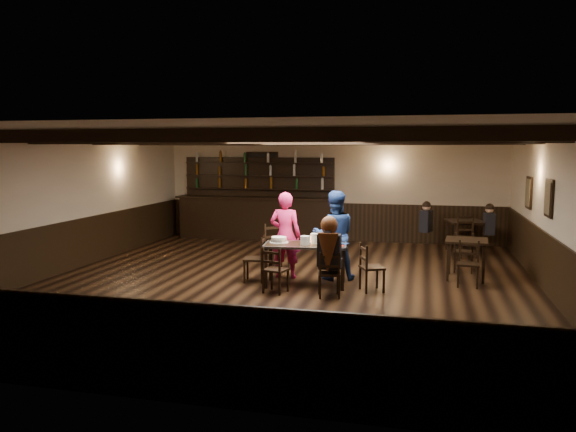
% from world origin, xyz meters
% --- Properties ---
extents(ground, '(10.00, 10.00, 0.00)m').
position_xyz_m(ground, '(0.00, 0.00, 0.00)').
color(ground, black).
rests_on(ground, ground).
extents(room_shell, '(9.02, 10.02, 2.71)m').
position_xyz_m(room_shell, '(0.01, 0.04, 1.75)').
color(room_shell, beige).
rests_on(room_shell, ground).
extents(dining_table, '(1.53, 0.90, 0.75)m').
position_xyz_m(dining_table, '(0.39, -0.12, 0.66)').
color(dining_table, black).
rests_on(dining_table, ground).
extents(chair_near_left, '(0.44, 0.43, 0.79)m').
position_xyz_m(chair_near_left, '(-0.01, -0.80, 0.46)').
color(chair_near_left, black).
rests_on(chair_near_left, ground).
extents(chair_near_right, '(0.43, 0.42, 0.77)m').
position_xyz_m(chair_near_right, '(0.95, -0.85, 0.45)').
color(chair_near_right, black).
rests_on(chair_near_right, ground).
extents(chair_end_left, '(0.43, 0.44, 0.84)m').
position_xyz_m(chair_end_left, '(-0.51, -0.04, 0.49)').
color(chair_end_left, black).
rests_on(chair_end_left, ground).
extents(chair_end_right, '(0.49, 0.50, 0.82)m').
position_xyz_m(chair_end_right, '(1.52, -0.28, 0.48)').
color(chair_end_right, black).
rests_on(chair_end_right, ground).
extents(chair_far_pushed, '(0.59, 0.59, 0.92)m').
position_xyz_m(chair_far_pushed, '(-0.50, 1.12, 0.54)').
color(chair_far_pushed, black).
rests_on(chair_far_pushed, ground).
extents(woman_pink, '(0.60, 0.40, 1.63)m').
position_xyz_m(woman_pink, '(-0.11, 0.40, 0.82)').
color(woman_pink, '#DB2A74').
rests_on(woman_pink, ground).
extents(man_blue, '(0.94, 0.82, 1.66)m').
position_xyz_m(man_blue, '(0.81, 0.50, 0.83)').
color(man_blue, navy).
rests_on(man_blue, ground).
extents(seated_person, '(0.37, 0.56, 0.91)m').
position_xyz_m(seated_person, '(0.93, -0.81, 0.87)').
color(seated_person, black).
rests_on(seated_person, ground).
extents(cake, '(0.34, 0.34, 0.11)m').
position_xyz_m(cake, '(-0.10, -0.10, 0.80)').
color(cake, white).
rests_on(cake, dining_table).
extents(plate_stack_a, '(0.17, 0.17, 0.16)m').
position_xyz_m(plate_stack_a, '(0.40, -0.21, 0.83)').
color(plate_stack_a, white).
rests_on(plate_stack_a, dining_table).
extents(plate_stack_b, '(0.15, 0.15, 0.18)m').
position_xyz_m(plate_stack_b, '(0.54, -0.04, 0.84)').
color(plate_stack_b, white).
rests_on(plate_stack_b, dining_table).
extents(tea_light, '(0.05, 0.05, 0.06)m').
position_xyz_m(tea_light, '(0.43, -0.04, 0.78)').
color(tea_light, '#A5A8AD').
rests_on(tea_light, dining_table).
extents(salt_shaker, '(0.04, 0.04, 0.09)m').
position_xyz_m(salt_shaker, '(0.78, -0.10, 0.80)').
color(salt_shaker, silver).
rests_on(salt_shaker, dining_table).
extents(pepper_shaker, '(0.04, 0.04, 0.10)m').
position_xyz_m(pepper_shaker, '(0.80, -0.15, 0.80)').
color(pepper_shaker, '#A5A8AD').
rests_on(pepper_shaker, dining_table).
extents(drink_glass, '(0.08, 0.08, 0.12)m').
position_xyz_m(drink_glass, '(0.66, 0.05, 0.81)').
color(drink_glass, silver).
rests_on(drink_glass, dining_table).
extents(menu_red, '(0.33, 0.25, 0.00)m').
position_xyz_m(menu_red, '(0.93, -0.12, 0.75)').
color(menu_red, maroon).
rests_on(menu_red, dining_table).
extents(menu_blue, '(0.40, 0.34, 0.00)m').
position_xyz_m(menu_blue, '(0.95, 0.07, 0.75)').
color(menu_blue, '#0D2045').
rests_on(menu_blue, dining_table).
extents(bar_counter, '(4.37, 0.70, 2.20)m').
position_xyz_m(bar_counter, '(-1.98, 4.72, 0.73)').
color(bar_counter, black).
rests_on(bar_counter, ground).
extents(back_table_a, '(0.81, 0.81, 0.75)m').
position_xyz_m(back_table_a, '(3.21, 1.09, 0.64)').
color(back_table_a, black).
rests_on(back_table_a, ground).
extents(back_table_b, '(0.97, 0.97, 0.75)m').
position_xyz_m(back_table_b, '(3.38, 3.96, 0.65)').
color(back_table_b, black).
rests_on(back_table_b, ground).
extents(bg_patron_left, '(0.32, 0.41, 0.73)m').
position_xyz_m(bg_patron_left, '(2.48, 3.87, 0.83)').
color(bg_patron_left, black).
rests_on(bg_patron_left, ground).
extents(bg_patron_right, '(0.24, 0.36, 0.72)m').
position_xyz_m(bg_patron_right, '(3.88, 3.78, 0.82)').
color(bg_patron_right, black).
rests_on(bg_patron_right, ground).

